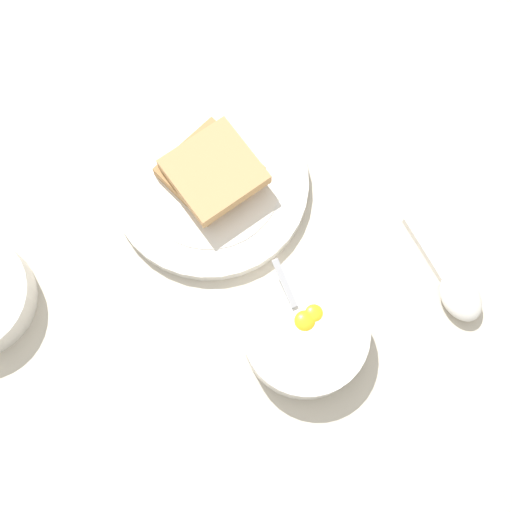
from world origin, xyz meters
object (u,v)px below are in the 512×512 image
Objects in this scene: soup_spoon at (455,289)px; egg_bowl at (306,334)px; toast_plate at (210,184)px; toast_sandwich at (212,171)px.

egg_bowl is at bearing 156.72° from soup_spoon.
toast_plate is at bearing 79.98° from egg_bowl.
soup_spoon is (0.12, -0.27, -0.02)m from toast_sandwich.
egg_bowl is 0.18m from soup_spoon.
toast_sandwich reaches higher than soup_spoon.
toast_sandwich is at bearing 113.46° from soup_spoon.
toast_sandwich is 0.76× the size of soup_spoon.
toast_plate is 0.30m from soup_spoon.
toast_sandwich is (0.04, 0.21, 0.01)m from egg_bowl.
toast_plate is (0.04, 0.20, -0.01)m from egg_bowl.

